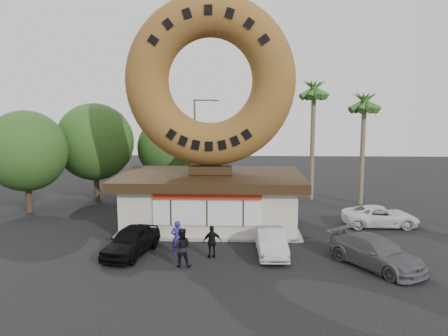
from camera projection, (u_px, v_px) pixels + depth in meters
name	position (u px, v px, depth m)	size (l,w,h in m)	color
ground	(203.00, 259.00, 21.36)	(90.00, 90.00, 0.00)	black
donut_shop	(211.00, 198.00, 27.03)	(11.20, 7.20, 3.80)	beige
giant_donut	(210.00, 81.00, 26.05)	(10.22, 10.22, 2.60)	brown
tree_west	(95.00, 142.00, 33.92)	(6.00, 6.00, 7.65)	#473321
tree_mid	(169.00, 148.00, 35.79)	(5.20, 5.20, 6.63)	#473321
tree_far	(26.00, 151.00, 30.14)	(5.60, 5.60, 7.14)	#473321
palm_near	(314.00, 93.00, 33.75)	(2.60, 2.60, 9.75)	#726651
palm_far	(364.00, 105.00, 32.27)	(2.60, 2.60, 8.75)	#726651
street_lamp	(197.00, 141.00, 36.63)	(2.11, 0.20, 8.00)	#59595E
person_left	(177.00, 238.00, 21.63)	(0.66, 0.43, 1.81)	navy
person_center	(181.00, 247.00, 20.18)	(0.90, 0.70, 1.84)	black
person_right	(212.00, 242.00, 21.39)	(0.95, 0.40, 1.62)	black
car_black	(131.00, 241.00, 21.85)	(1.69, 4.21, 1.43)	black
car_silver	(271.00, 242.00, 21.85)	(1.37, 3.93, 1.30)	#ABABB0
car_grey	(376.00, 252.00, 20.16)	(1.97, 4.84, 1.40)	#5A5B5F
car_white	(380.00, 216.00, 27.05)	(2.11, 4.59, 1.27)	silver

